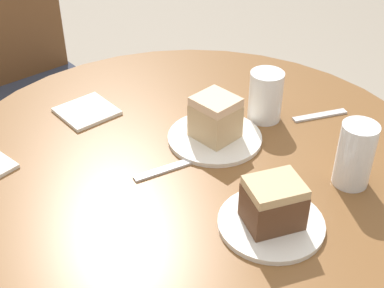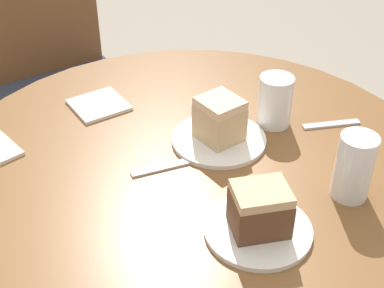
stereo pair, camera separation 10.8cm
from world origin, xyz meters
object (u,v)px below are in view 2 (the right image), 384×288
at_px(plate_near, 219,139).
at_px(cake_slice_far, 260,209).
at_px(plate_far, 258,230).
at_px(glass_lemonade, 275,103).
at_px(cake_slice_near, 220,119).
at_px(glass_water, 354,169).
at_px(chair, 63,82).

xyz_separation_m(plate_near, cake_slice_far, (-0.13, -0.25, 0.05)).
relative_size(plate_far, glass_lemonade, 1.63).
distance_m(cake_slice_near, glass_water, 0.30).
bearing_deg(cake_slice_near, chair, 85.71).
bearing_deg(cake_slice_far, plate_far, 180.00).
bearing_deg(chair, plate_near, -88.88).
height_order(chair, plate_far, chair).
height_order(plate_near, cake_slice_far, cake_slice_far).
height_order(chair, cake_slice_far, chair).
relative_size(chair, plate_near, 4.05).
distance_m(cake_slice_near, glass_lemonade, 0.15).
bearing_deg(plate_far, glass_water, -9.96).
height_order(cake_slice_near, glass_lemonade, glass_lemonade).
height_order(cake_slice_near, glass_water, glass_water).
bearing_deg(plate_far, chair, 80.49).
distance_m(chair, glass_lemonade, 1.02).
relative_size(glass_lemonade, glass_water, 0.88).
bearing_deg(chair, glass_water, -84.30).
bearing_deg(glass_lemonade, glass_water, -104.45).
distance_m(chair, glass_water, 1.27).
distance_m(cake_slice_far, glass_water, 0.21).
distance_m(plate_near, plate_far, 0.28).
bearing_deg(glass_water, cake_slice_far, 170.04).
xyz_separation_m(glass_lemonade, glass_water, (-0.07, -0.27, 0.01)).
relative_size(plate_near, plate_far, 1.08).
bearing_deg(plate_near, cake_slice_far, -117.09).
xyz_separation_m(cake_slice_near, glass_lemonade, (0.14, -0.02, -0.00)).
height_order(plate_near, glass_lemonade, glass_lemonade).
bearing_deg(glass_water, plate_far, 170.04).
distance_m(plate_far, cake_slice_far, 0.05).
distance_m(plate_near, cake_slice_far, 0.29).
height_order(chair, glass_water, glass_water).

